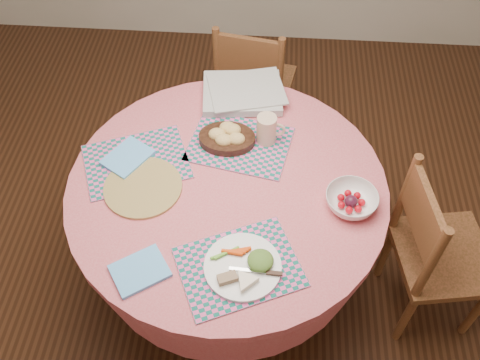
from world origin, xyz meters
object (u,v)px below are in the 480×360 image
object	(u,v)px
dinner_plate	(245,267)
fruit_bowl	(351,201)
wicker_trivet	(143,187)
latte_mug	(267,129)
dining_table	(228,214)
chair_back	(253,84)
chair_right	(434,251)
bread_bowl	(227,136)

from	to	relation	value
dinner_plate	fruit_bowl	xyz separation A→B (m)	(0.37, 0.30, 0.01)
wicker_trivet	latte_mug	bearing A→B (deg)	31.57
wicker_trivet	dinner_plate	bearing A→B (deg)	-38.39
dining_table	chair_back	size ratio (longest dim) A/B	1.46
fruit_bowl	chair_right	bearing A→B (deg)	1.73
chair_right	latte_mug	xyz separation A→B (m)	(-0.72, 0.30, 0.36)
bread_bowl	latte_mug	bearing A→B (deg)	7.19
chair_back	fruit_bowl	distance (m)	1.15
dinner_plate	fruit_bowl	world-z (taller)	fruit_bowl
chair_right	bread_bowl	bearing A→B (deg)	63.15
latte_mug	fruit_bowl	size ratio (longest dim) A/B	0.49
chair_back	dinner_plate	size ratio (longest dim) A/B	3.21
dining_table	latte_mug	world-z (taller)	latte_mug
dining_table	bread_bowl	bearing A→B (deg)	94.83
wicker_trivet	fruit_bowl	world-z (taller)	fruit_bowl
dinner_plate	chair_back	bearing A→B (deg)	91.89
chair_right	dinner_plate	bearing A→B (deg)	102.78
wicker_trivet	fruit_bowl	size ratio (longest dim) A/B	1.17
chair_back	latte_mug	size ratio (longest dim) A/B	6.77
chair_right	dinner_plate	world-z (taller)	chair_right
chair_right	fruit_bowl	bearing A→B (deg)	82.25
bread_bowl	fruit_bowl	distance (m)	0.56
bread_bowl	latte_mug	size ratio (longest dim) A/B	1.83
dining_table	wicker_trivet	world-z (taller)	wicker_trivet
wicker_trivet	fruit_bowl	bearing A→B (deg)	-1.77
chair_right	fruit_bowl	size ratio (longest dim) A/B	3.41
chair_back	dinner_plate	world-z (taller)	chair_back
chair_back	wicker_trivet	bearing A→B (deg)	80.01
wicker_trivet	latte_mug	xyz separation A→B (m)	(0.46, 0.28, 0.06)
chair_back	fruit_bowl	bearing A→B (deg)	122.63
wicker_trivet	chair_right	bearing A→B (deg)	-0.60
bread_bowl	latte_mug	xyz separation A→B (m)	(0.16, 0.02, 0.03)
chair_right	dinner_plate	xyz separation A→B (m)	(-0.77, -0.31, 0.32)
chair_back	fruit_bowl	world-z (taller)	chair_back
wicker_trivet	fruit_bowl	distance (m)	0.79
chair_right	chair_back	world-z (taller)	chair_right
chair_back	bread_bowl	bearing A→B (deg)	95.01
chair_back	bread_bowl	distance (m)	0.81
dining_table	bread_bowl	distance (m)	0.32
chair_right	wicker_trivet	distance (m)	1.22
dinner_plate	fruit_bowl	bearing A→B (deg)	39.00
fruit_bowl	dinner_plate	bearing A→B (deg)	-141.00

